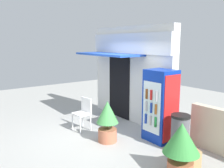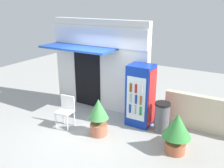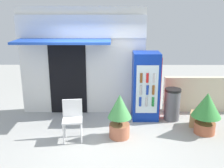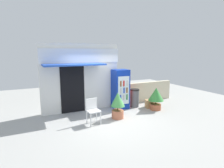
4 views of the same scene
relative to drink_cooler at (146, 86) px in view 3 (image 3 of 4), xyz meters
name	(u,v)px [view 3 (image 3 of 4)]	position (x,y,z in m)	size (l,w,h in m)	color
ground	(100,138)	(-1.16, -1.18, -0.90)	(16.00, 16.00, 0.00)	#A3A39E
storefront_building	(82,59)	(-1.73, 0.47, 0.64)	(3.42, 1.18, 2.92)	silver
drink_cooler	(146,86)	(0.00, 0.00, 0.00)	(0.71, 0.66, 1.79)	#0C2D9E
plastic_chair	(72,116)	(-1.77, -1.17, -0.35)	(0.48, 0.45, 0.91)	white
potted_plant_near_shop	(120,114)	(-0.71, -1.10, -0.32)	(0.54, 0.54, 1.04)	#BC6B4C
potted_plant_curbside	(207,109)	(1.32, -0.89, -0.29)	(0.68, 0.68, 1.01)	#AD5B3D
trash_bin	(172,104)	(0.70, -0.11, -0.47)	(0.43, 0.43, 0.86)	#595960
stone_boundary_wall	(212,94)	(1.97, 0.53, -0.39)	(2.75, 0.20, 1.01)	beige
cardboard_box	(197,119)	(1.25, -0.51, -0.71)	(0.33, 0.33, 0.37)	tan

